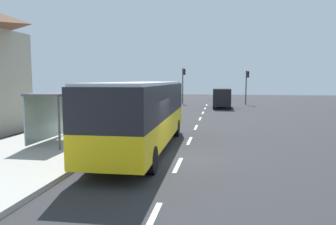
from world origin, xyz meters
TOP-DOWN VIEW (x-y plane):
  - ground_plane at (0.00, 14.00)m, footprint 56.00×92.00m
  - sidewalk_platform at (-6.40, 2.00)m, footprint 6.20×30.00m
  - lane_stripe_seg_0 at (0.25, -6.00)m, footprint 0.16×2.20m
  - lane_stripe_seg_1 at (0.25, -1.00)m, footprint 0.16×2.20m
  - lane_stripe_seg_2 at (0.25, 4.00)m, footprint 0.16×2.20m
  - lane_stripe_seg_3 at (0.25, 9.00)m, footprint 0.16×2.20m
  - lane_stripe_seg_4 at (0.25, 14.00)m, footprint 0.16×2.20m
  - lane_stripe_seg_5 at (0.25, 19.00)m, footprint 0.16×2.20m
  - lane_stripe_seg_6 at (0.25, 24.00)m, footprint 0.16×2.20m
  - lane_stripe_seg_7 at (0.25, 29.00)m, footprint 0.16×2.20m
  - bus at (-1.71, 1.40)m, footprint 2.67×11.05m
  - white_van at (2.20, 25.01)m, footprint 2.08×5.22m
  - sedan_near at (2.30, 40.10)m, footprint 1.85×4.40m
  - recycling_bin_green at (-4.20, 1.06)m, footprint 0.52×0.52m
  - recycling_bin_orange at (-4.20, 1.76)m, footprint 0.52×0.52m
  - traffic_light_near_side at (5.51, 30.56)m, footprint 0.49×0.28m
  - traffic_light_far_side at (-3.10, 31.36)m, footprint 0.49×0.28m
  - bus_shelter at (-6.41, 1.98)m, footprint 1.80×4.00m

SIDE VIEW (x-z plane):
  - ground_plane at x=0.00m, z-range -0.04..0.00m
  - lane_stripe_seg_0 at x=0.25m, z-range 0.00..0.01m
  - lane_stripe_seg_1 at x=0.25m, z-range 0.00..0.01m
  - lane_stripe_seg_2 at x=0.25m, z-range 0.00..0.01m
  - lane_stripe_seg_3 at x=0.25m, z-range 0.00..0.01m
  - lane_stripe_seg_4 at x=0.25m, z-range 0.00..0.01m
  - lane_stripe_seg_5 at x=0.25m, z-range 0.00..0.01m
  - lane_stripe_seg_6 at x=0.25m, z-range 0.00..0.01m
  - lane_stripe_seg_7 at x=0.25m, z-range 0.00..0.01m
  - sidewalk_platform at x=-6.40m, z-range 0.00..0.18m
  - recycling_bin_green at x=-4.20m, z-range 0.18..1.13m
  - recycling_bin_orange at x=-4.20m, z-range 0.18..1.13m
  - sedan_near at x=2.30m, z-range 0.03..1.55m
  - white_van at x=2.20m, z-range 0.19..2.49m
  - bus at x=-1.71m, z-range 0.24..3.45m
  - bus_shelter at x=-6.41m, z-range 0.85..3.35m
  - traffic_light_near_side at x=5.51m, z-range 0.77..5.31m
  - traffic_light_far_side at x=-3.10m, z-range 0.82..5.75m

